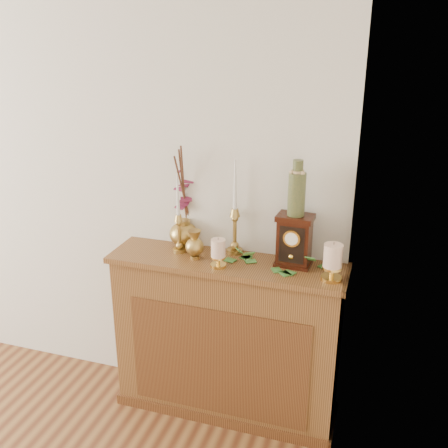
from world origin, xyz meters
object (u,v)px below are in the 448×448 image
(mantel_clock, at_px, (294,241))
(candlestick_left, at_px, (179,227))
(bud_vase, at_px, (195,245))
(ginger_jar, at_px, (185,199))
(candlestick_center, at_px, (235,224))
(ceramic_vase, at_px, (297,191))

(mantel_clock, bearing_deg, candlestick_left, -174.64)
(bud_vase, distance_m, ginger_jar, 0.28)
(bud_vase, distance_m, mantel_clock, 0.51)
(candlestick_left, bearing_deg, mantel_clock, 1.91)
(candlestick_left, xyz_separation_m, ginger_jar, (-0.01, 0.12, 0.12))
(mantel_clock, bearing_deg, candlestick_center, 173.67)
(candlestick_center, xyz_separation_m, ginger_jar, (-0.29, 0.04, 0.09))
(bud_vase, bearing_deg, ceramic_vase, 9.15)
(bud_vase, bearing_deg, mantel_clock, 8.88)
(mantel_clock, xyz_separation_m, ceramic_vase, (0.00, 0.00, 0.26))
(ginger_jar, distance_m, ceramic_vase, 0.64)
(candlestick_center, relative_size, bud_vase, 3.25)
(bud_vase, distance_m, ceramic_vase, 0.59)
(bud_vase, bearing_deg, candlestick_center, 37.47)
(mantel_clock, bearing_deg, ginger_jar, 174.37)
(candlestick_left, height_order, candlestick_center, candlestick_center)
(candlestick_center, xyz_separation_m, ceramic_vase, (0.32, -0.05, 0.22))
(candlestick_left, bearing_deg, bud_vase, -27.77)
(candlestick_left, height_order, ginger_jar, ginger_jar)
(bud_vase, xyz_separation_m, ginger_jar, (-0.12, 0.18, 0.18))
(ceramic_vase, bearing_deg, candlestick_left, -177.86)
(bud_vase, xyz_separation_m, ceramic_vase, (0.50, 0.08, 0.31))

